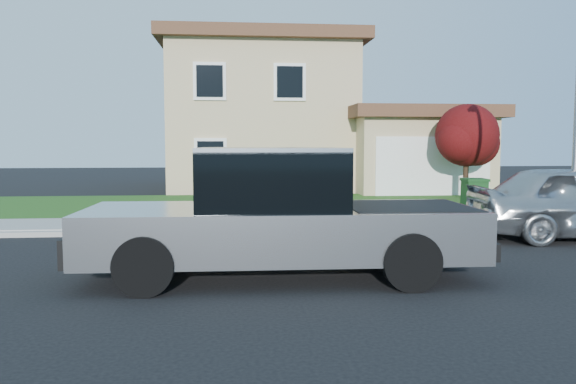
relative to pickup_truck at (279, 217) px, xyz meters
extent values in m
plane|color=black|center=(0.53, 1.48, -0.97)|extent=(80.00, 80.00, 0.00)
cube|color=gray|center=(1.53, 4.38, -0.91)|extent=(40.00, 0.20, 0.12)
cube|color=gray|center=(1.53, 5.48, -0.89)|extent=(40.00, 2.00, 0.15)
cube|color=#163D11|center=(1.53, 9.98, -0.92)|extent=(40.00, 7.00, 0.10)
cube|color=tan|center=(0.53, 18.48, 2.23)|extent=(8.00, 9.00, 6.40)
cube|color=tan|center=(7.03, 15.48, 0.63)|extent=(5.50, 6.00, 3.20)
cube|color=white|center=(7.03, 12.46, 0.28)|extent=(4.60, 0.12, 2.30)
cube|color=#4C2D1E|center=(0.53, 18.48, 5.63)|extent=(8.80, 9.80, 0.50)
cube|color=#4C2D1E|center=(7.03, 15.48, 2.43)|extent=(6.20, 6.80, 0.50)
cube|color=white|center=(-1.67, 13.93, 3.63)|extent=(1.30, 0.10, 1.50)
cube|color=white|center=(1.53, 13.93, 3.63)|extent=(1.30, 0.10, 1.50)
cube|color=black|center=(-1.67, 13.93, 0.63)|extent=(1.30, 0.10, 1.50)
cylinder|color=black|center=(-1.98, -0.95, -0.54)|extent=(0.87, 0.34, 0.86)
cylinder|color=black|center=(-1.94, 1.03, -0.54)|extent=(0.87, 0.34, 0.86)
cylinder|color=black|center=(1.84, -1.03, -0.54)|extent=(0.87, 0.34, 0.86)
cylinder|color=black|center=(1.88, 0.95, -0.54)|extent=(0.87, 0.34, 0.86)
cube|color=#A9ACB0|center=(0.03, 0.00, -0.23)|extent=(6.18, 2.28, 0.77)
cube|color=black|center=(-0.13, 0.00, 0.59)|extent=(2.30, 2.05, 0.91)
cube|color=#A9ACB0|center=(-0.13, 0.00, 1.07)|extent=(2.30, 2.05, 0.09)
cube|color=black|center=(2.07, -0.05, 0.14)|extent=(1.98, 1.87, 0.06)
cube|color=black|center=(-3.07, 0.07, -0.38)|extent=(0.17, 2.05, 0.43)
cube|color=black|center=(3.13, -0.07, -0.43)|extent=(0.17, 2.05, 0.27)
cube|color=black|center=(-0.97, 1.18, 0.48)|extent=(0.13, 0.24, 0.19)
imported|color=tan|center=(0.21, 2.28, -0.03)|extent=(0.76, 0.57, 1.87)
cylinder|color=tan|center=(0.21, 2.28, 0.93)|extent=(0.50, 0.50, 0.05)
cylinder|color=tan|center=(0.21, 2.28, 1.01)|extent=(0.25, 0.25, 0.17)
cylinder|color=black|center=(7.77, 11.05, -0.07)|extent=(0.20, 0.20, 1.59)
sphere|color=#490F10|center=(7.77, 11.05, 1.47)|extent=(2.28, 2.28, 2.28)
sphere|color=#490F10|center=(8.27, 11.35, 1.17)|extent=(1.69, 1.69, 1.69)
sphere|color=#490F10|center=(7.37, 10.75, 1.27)|extent=(1.59, 1.59, 1.59)
cube|color=#0F3813|center=(5.98, 6.24, -0.35)|extent=(0.60, 0.69, 0.94)
cube|color=#0F3813|center=(5.98, 6.24, 0.15)|extent=(0.66, 0.75, 0.07)
camera|label=1|loc=(-0.70, -8.85, 1.18)|focal=35.00mm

